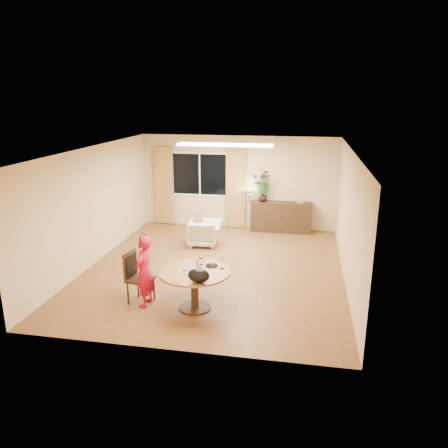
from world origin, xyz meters
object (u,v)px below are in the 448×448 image
armchair (203,233)px  sideboard (281,217)px  dining_table (195,279)px  dining_chair (140,278)px  child (144,271)px

armchair → sideboard: 2.41m
dining_table → dining_chair: (-1.03, 0.06, -0.08)m
sideboard → dining_table: bearing=-104.0°
dining_chair → sideboard: bearing=76.0°
dining_chair → sideboard: size_ratio=0.58×
dining_chair → sideboard: dining_chair is taller
armchair → dining_chair: bearing=79.2°
dining_chair → child: bearing=-27.1°
dining_chair → armchair: dining_chair is taller
dining_chair → armchair: 3.34m
child → armchair: child is taller
armchair → sideboard: sideboard is taller
child → sideboard: (2.14, 4.93, -0.24)m
dining_chair → child: size_ratio=0.73×
sideboard → dining_chair: bearing=-115.0°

